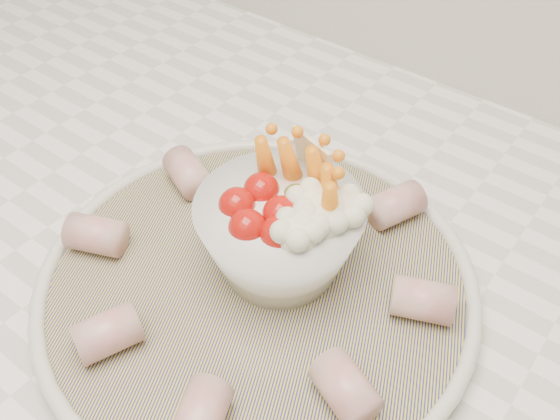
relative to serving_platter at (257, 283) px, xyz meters
The scene contains 3 objects.
serving_platter is the anchor object (origin of this frame).
veggie_bowl 0.05m from the serving_platter, 71.49° to the left, with size 0.13×0.13×0.11m.
cured_meat_rolls 0.02m from the serving_platter, 127.38° to the left, with size 0.30×0.30×0.03m.
Camera 1 is at (0.17, 1.15, 1.32)m, focal length 40.00 mm.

